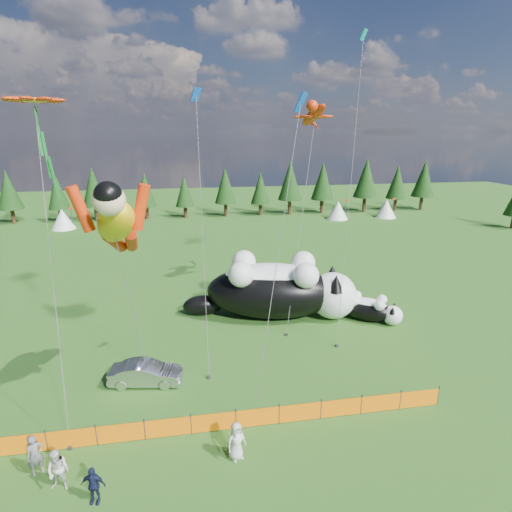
# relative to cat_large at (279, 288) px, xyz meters

# --- Properties ---
(ground) EXTENTS (160.00, 160.00, 0.00)m
(ground) POSITION_rel_cat_large_xyz_m (-5.51, -8.14, -2.17)
(ground) COLOR #13390A
(ground) RESTS_ON ground
(safety_fence) EXTENTS (22.06, 0.06, 1.10)m
(safety_fence) POSITION_rel_cat_large_xyz_m (-5.51, -11.14, -1.66)
(safety_fence) COLOR #262626
(safety_fence) RESTS_ON ground
(tree_line) EXTENTS (90.00, 4.00, 8.00)m
(tree_line) POSITION_rel_cat_large_xyz_m (-5.51, 36.86, 1.83)
(tree_line) COLOR black
(tree_line) RESTS_ON ground
(festival_tents) EXTENTS (50.00, 3.20, 2.80)m
(festival_tents) POSITION_rel_cat_large_xyz_m (5.49, 31.86, -0.77)
(festival_tents) COLOR white
(festival_tents) RESTS_ON ground
(cat_large) EXTENTS (12.52, 6.29, 4.56)m
(cat_large) POSITION_rel_cat_large_xyz_m (0.00, 0.00, 0.00)
(cat_large) COLOR black
(cat_large) RESTS_ON ground
(cat_small) EXTENTS (4.55, 3.68, 1.87)m
(cat_small) POSITION_rel_cat_large_xyz_m (6.22, -1.76, -1.28)
(cat_small) COLOR black
(cat_small) RESTS_ON ground
(car) EXTENTS (3.96, 1.86, 1.25)m
(car) POSITION_rel_cat_large_xyz_m (-8.84, -6.92, -1.54)
(car) COLOR #B7B8BD
(car) RESTS_ON ground
(spectator_a) EXTENTS (0.75, 0.66, 1.73)m
(spectator_a) POSITION_rel_cat_large_xyz_m (-12.52, -12.27, -1.30)
(spectator_a) COLOR slate
(spectator_a) RESTS_ON ground
(spectator_b) EXTENTS (0.93, 0.67, 1.74)m
(spectator_b) POSITION_rel_cat_large_xyz_m (-11.42, -13.21, -1.30)
(spectator_b) COLOR beige
(spectator_b) RESTS_ON ground
(spectator_c) EXTENTS (0.97, 0.64, 1.53)m
(spectator_c) POSITION_rel_cat_large_xyz_m (-10.03, -14.00, -1.40)
(spectator_c) COLOR #141838
(spectator_c) RESTS_ON ground
(spectator_e) EXTENTS (0.98, 0.84, 1.71)m
(spectator_e) POSITION_rel_cat_large_xyz_m (-4.68, -12.82, -1.31)
(spectator_e) COLOR beige
(spectator_e) RESTS_ON ground
(superhero_kite) EXTENTS (5.79, 6.06, 11.57)m
(superhero_kite) POSITION_rel_cat_large_xyz_m (-9.25, -8.65, 7.07)
(superhero_kite) COLOR yellow
(superhero_kite) RESTS_ON ground
(gecko_kite) EXTENTS (5.21, 10.19, 16.13)m
(gecko_kite) POSITION_rel_cat_large_xyz_m (3.34, 4.25, 11.94)
(gecko_kite) COLOR red
(gecko_kite) RESTS_ON ground
(flower_kite) EXTENTS (2.92, 6.30, 14.91)m
(flower_kite) POSITION_rel_cat_large_xyz_m (-12.47, -6.41, 11.90)
(flower_kite) COLOR red
(flower_kite) RESTS_ON ground
(diamond_kite_a) EXTENTS (0.86, 4.04, 15.57)m
(diamond_kite_a) POSITION_rel_cat_large_xyz_m (-5.48, -3.64, 11.78)
(diamond_kite_a) COLOR #0B42AC
(diamond_kite_a) RESTS_ON ground
(diamond_kite_b) EXTENTS (3.25, 6.22, 19.93)m
(diamond_kite_b) POSITION_rel_cat_large_xyz_m (5.20, 0.39, 15.40)
(diamond_kite_b) COLOR #0B8E85
(diamond_kite_b) RESTS_ON ground
(diamond_kite_c) EXTENTS (2.64, 1.90, 14.89)m
(diamond_kite_c) POSITION_rel_cat_large_xyz_m (-1.54, -9.47, 11.38)
(diamond_kite_c) COLOR #0B42AC
(diamond_kite_c) RESTS_ON ground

